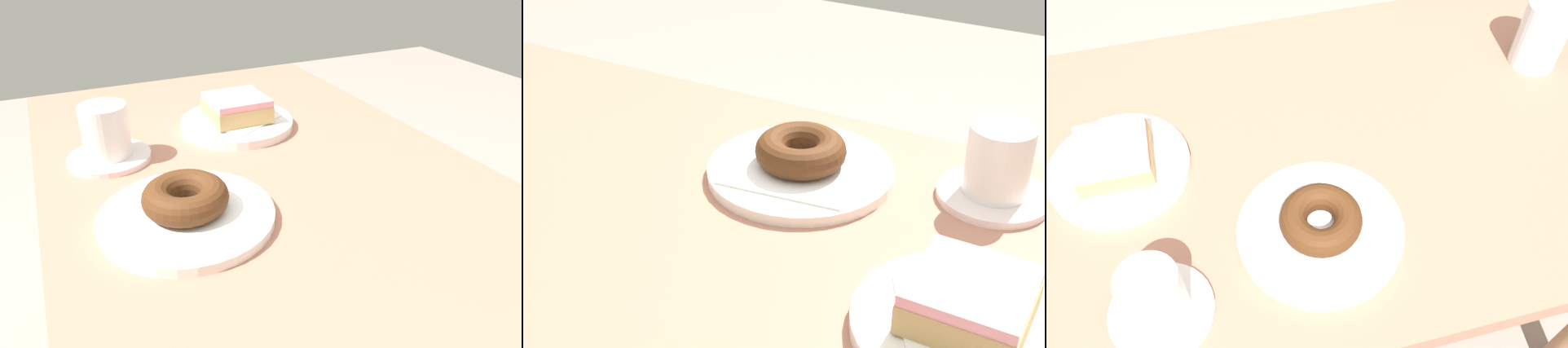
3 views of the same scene
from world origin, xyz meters
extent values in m
cube|color=#A46A56|center=(0.00, 0.00, 0.73)|extent=(1.25, 0.64, 0.04)
cylinder|color=#9C7150|center=(0.56, -0.23, 0.35)|extent=(0.06, 0.06, 0.71)
cylinder|color=#9C7150|center=(0.56, 0.23, 0.35)|extent=(0.06, 0.06, 0.71)
cylinder|color=white|center=(0.28, -0.03, 0.75)|extent=(0.21, 0.21, 0.02)
cube|color=white|center=(0.28, -0.03, 0.76)|extent=(0.16, 0.16, 0.00)
cube|color=tan|center=(0.28, -0.03, 0.78)|extent=(0.10, 0.10, 0.03)
cube|color=pink|center=(0.28, -0.03, 0.80)|extent=(0.10, 0.10, 0.01)
cylinder|color=tan|center=(0.28, -0.03, 0.80)|extent=(0.02, 0.02, 0.00)
cylinder|color=white|center=(0.03, 0.15, 0.75)|extent=(0.22, 0.22, 0.01)
cube|color=white|center=(0.03, 0.15, 0.76)|extent=(0.17, 0.17, 0.00)
torus|color=#492812|center=(0.03, 0.15, 0.78)|extent=(0.11, 0.11, 0.04)
cylinder|color=silver|center=(0.24, 0.21, 0.75)|extent=(0.13, 0.13, 0.01)
cylinder|color=silver|center=(0.24, 0.21, 0.80)|extent=(0.07, 0.07, 0.08)
cylinder|color=black|center=(0.24, 0.21, 0.83)|extent=(0.06, 0.06, 0.00)
camera|label=1|loc=(-0.47, 0.27, 1.09)|focal=32.78mm
camera|label=2|loc=(0.38, -0.53, 1.19)|focal=50.42mm
camera|label=3|loc=(0.14, 0.50, 1.37)|focal=36.80mm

